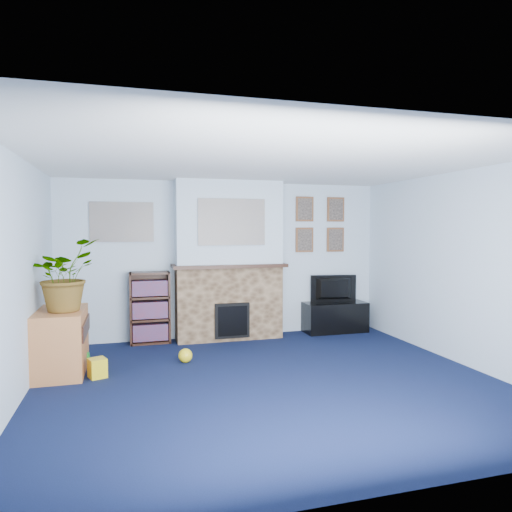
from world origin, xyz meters
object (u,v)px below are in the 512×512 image
object	(u,v)px
bookshelf	(150,309)
television	(335,289)
tv_stand	(335,318)
sideboard	(61,343)

from	to	relation	value
bookshelf	television	bearing A→B (deg)	-1.10
tv_stand	sideboard	xyz separation A→B (m)	(-4.00, -1.07, 0.12)
television	bookshelf	world-z (taller)	bookshelf
television	tv_stand	bearing A→B (deg)	98.93
sideboard	tv_stand	bearing A→B (deg)	14.99
television	bookshelf	size ratio (longest dim) A/B	0.72
bookshelf	sideboard	bearing A→B (deg)	-132.82
bookshelf	sideboard	distance (m)	1.57
television	sideboard	size ratio (longest dim) A/B	0.80
tv_stand	sideboard	world-z (taller)	sideboard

